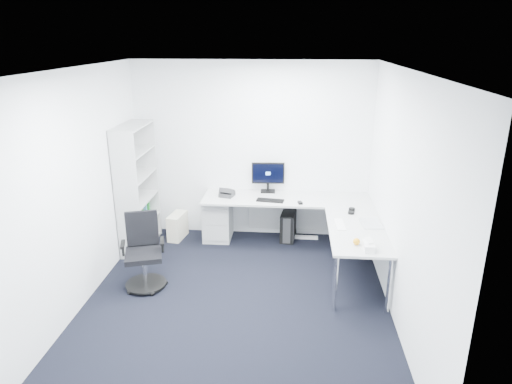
# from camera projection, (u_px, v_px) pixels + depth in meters

# --- Properties ---
(ground) EXTENTS (4.20, 4.20, 0.00)m
(ground) POSITION_uv_depth(u_px,v_px,m) (236.00, 303.00, 5.43)
(ground) COLOR black
(ceiling) EXTENTS (4.20, 4.20, 0.00)m
(ceiling) POSITION_uv_depth(u_px,v_px,m) (232.00, 70.00, 4.56)
(ceiling) COLOR white
(wall_back) EXTENTS (3.60, 0.02, 2.70)m
(wall_back) POSITION_uv_depth(u_px,v_px,m) (252.00, 151.00, 6.97)
(wall_back) COLOR white
(wall_back) RESTS_ON ground
(wall_front) EXTENTS (3.60, 0.02, 2.70)m
(wall_front) POSITION_uv_depth(u_px,v_px,m) (194.00, 303.00, 3.02)
(wall_front) COLOR white
(wall_front) RESTS_ON ground
(wall_left) EXTENTS (0.02, 4.20, 2.70)m
(wall_left) POSITION_uv_depth(u_px,v_px,m) (76.00, 192.00, 5.14)
(wall_left) COLOR white
(wall_left) RESTS_ON ground
(wall_right) EXTENTS (0.02, 4.20, 2.70)m
(wall_right) POSITION_uv_depth(u_px,v_px,m) (402.00, 202.00, 4.85)
(wall_right) COLOR white
(wall_right) RESTS_ON ground
(l_desk) EXTENTS (2.50, 1.40, 0.73)m
(l_desk) POSITION_uv_depth(u_px,v_px,m) (286.00, 230.00, 6.59)
(l_desk) COLOR #B1B4B3
(l_desk) RESTS_ON ground
(drawer_pedestal) EXTENTS (0.41, 0.51, 0.63)m
(drawer_pedestal) POSITION_uv_depth(u_px,v_px,m) (218.00, 219.00, 7.10)
(drawer_pedestal) COLOR #B1B4B3
(drawer_pedestal) RESTS_ON ground
(bookshelf) EXTENTS (0.36, 0.93, 1.85)m
(bookshelf) POSITION_uv_depth(u_px,v_px,m) (137.00, 188.00, 6.63)
(bookshelf) COLOR #B1B3B3
(bookshelf) RESTS_ON ground
(task_chair) EXTENTS (0.66, 0.66, 0.95)m
(task_chair) POSITION_uv_depth(u_px,v_px,m) (143.00, 253.00, 5.64)
(task_chair) COLOR black
(task_chair) RESTS_ON ground
(black_pc_tower) EXTENTS (0.26, 0.48, 0.45)m
(black_pc_tower) POSITION_uv_depth(u_px,v_px,m) (288.00, 225.00, 7.10)
(black_pc_tower) COLOR black
(black_pc_tower) RESTS_ON ground
(beige_pc_tower) EXTENTS (0.25, 0.44, 0.40)m
(beige_pc_tower) POSITION_uv_depth(u_px,v_px,m) (178.00, 226.00, 7.13)
(beige_pc_tower) COLOR beige
(beige_pc_tower) RESTS_ON ground
(power_strip) EXTENTS (0.38, 0.07, 0.04)m
(power_strip) POSITION_uv_depth(u_px,v_px,m) (306.00, 237.00, 7.16)
(power_strip) COLOR white
(power_strip) RESTS_ON ground
(monitor) EXTENTS (0.51, 0.19, 0.48)m
(monitor) POSITION_uv_depth(u_px,v_px,m) (268.00, 177.00, 6.99)
(monitor) COLOR black
(monitor) RESTS_ON l_desk
(black_keyboard) EXTENTS (0.41, 0.19, 0.02)m
(black_keyboard) POSITION_uv_depth(u_px,v_px,m) (270.00, 200.00, 6.67)
(black_keyboard) COLOR black
(black_keyboard) RESTS_ON l_desk
(mouse) EXTENTS (0.08, 0.11, 0.03)m
(mouse) POSITION_uv_depth(u_px,v_px,m) (300.00, 203.00, 6.56)
(mouse) COLOR black
(mouse) RESTS_ON l_desk
(desk_phone) EXTENTS (0.24, 0.24, 0.14)m
(desk_phone) POSITION_uv_depth(u_px,v_px,m) (227.00, 192.00, 6.85)
(desk_phone) COLOR #2A2B2D
(desk_phone) RESTS_ON l_desk
(laptop) EXTENTS (0.39, 0.38, 0.26)m
(laptop) POSITION_uv_depth(u_px,v_px,m) (372.00, 215.00, 5.81)
(laptop) COLOR silver
(laptop) RESTS_ON l_desk
(white_keyboard) EXTENTS (0.13, 0.38, 0.01)m
(white_keyboard) POSITION_uv_depth(u_px,v_px,m) (340.00, 224.00, 5.83)
(white_keyboard) COLOR white
(white_keyboard) RESTS_ON l_desk
(headphones) EXTENTS (0.17, 0.23, 0.05)m
(headphones) POSITION_uv_depth(u_px,v_px,m) (352.00, 210.00, 6.25)
(headphones) COLOR black
(headphones) RESTS_ON l_desk
(orange_fruit) EXTENTS (0.08, 0.08, 0.08)m
(orange_fruit) POSITION_uv_depth(u_px,v_px,m) (357.00, 242.00, 5.27)
(orange_fruit) COLOR orange
(orange_fruit) RESTS_ON l_desk
(tissue_box) EXTENTS (0.12, 0.22, 0.08)m
(tissue_box) POSITION_uv_depth(u_px,v_px,m) (369.00, 246.00, 5.16)
(tissue_box) COLOR white
(tissue_box) RESTS_ON l_desk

